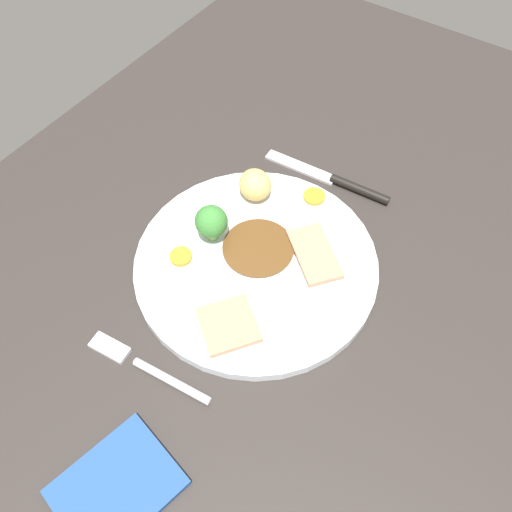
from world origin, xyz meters
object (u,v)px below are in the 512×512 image
(dinner_plate, at_px, (256,264))
(fork, at_px, (146,367))
(meat_slice_under, at_px, (229,325))
(broccoli_floret, at_px, (211,222))
(knife, at_px, (337,181))
(meat_slice_main, at_px, (314,254))
(carrot_coin_back, at_px, (314,196))
(folded_napkin, at_px, (117,487))
(carrot_coin_front, at_px, (181,257))
(roast_potato_left, at_px, (255,185))

(dinner_plate, relative_size, fork, 1.93)
(meat_slice_under, distance_m, broccoli_floret, 0.13)
(fork, xyz_separation_m, knife, (0.36, -0.04, 0.00))
(knife, bearing_deg, dinner_plate, 81.69)
(meat_slice_main, height_order, meat_slice_under, same)
(meat_slice_main, bearing_deg, carrot_coin_back, 30.66)
(broccoli_floret, relative_size, folded_napkin, 0.47)
(meat_slice_main, distance_m, folded_napkin, 0.33)
(dinner_plate, relative_size, knife, 1.59)
(carrot_coin_front, height_order, fork, carrot_coin_front)
(dinner_plate, bearing_deg, knife, -4.45)
(carrot_coin_front, relative_size, broccoli_floret, 0.53)
(broccoli_floret, height_order, folded_napkin, broccoli_floret)
(dinner_plate, height_order, broccoli_floret, broccoli_floret)
(meat_slice_main, relative_size, broccoli_floret, 1.62)
(roast_potato_left, bearing_deg, meat_slice_under, -154.32)
(roast_potato_left, height_order, fork, roast_potato_left)
(folded_napkin, bearing_deg, broccoli_floret, 19.03)
(meat_slice_under, xyz_separation_m, knife, (0.27, 0.01, -0.01))
(meat_slice_under, height_order, knife, meat_slice_under)
(fork, xyz_separation_m, folded_napkin, (-0.11, -0.06, 0.00))
(knife, bearing_deg, roast_potato_left, 46.94)
(fork, distance_m, knife, 0.36)
(carrot_coin_front, xyz_separation_m, broccoli_floret, (0.05, -0.01, 0.03))
(carrot_coin_front, height_order, folded_napkin, carrot_coin_front)
(carrot_coin_back, bearing_deg, meat_slice_main, -149.34)
(broccoli_floret, xyz_separation_m, fork, (-0.18, -0.04, -0.04))
(meat_slice_main, xyz_separation_m, fork, (-0.22, 0.08, -0.01))
(broccoli_floret, distance_m, knife, 0.20)
(meat_slice_under, xyz_separation_m, folded_napkin, (-0.19, -0.01, -0.01))
(meat_slice_main, xyz_separation_m, broccoli_floret, (-0.05, 0.12, 0.03))
(roast_potato_left, bearing_deg, fork, -172.17)
(dinner_plate, height_order, knife, dinner_plate)
(meat_slice_under, relative_size, roast_potato_left, 1.35)
(meat_slice_main, distance_m, carrot_coin_front, 0.16)
(roast_potato_left, xyz_separation_m, fork, (-0.26, -0.04, -0.03))
(roast_potato_left, bearing_deg, carrot_coin_back, -59.58)
(carrot_coin_back, xyz_separation_m, knife, (0.05, -0.01, -0.01))
(meat_slice_main, distance_m, knife, 0.14)
(knife, bearing_deg, meat_slice_main, 103.16)
(fork, bearing_deg, roast_potato_left, -87.88)
(meat_slice_main, bearing_deg, folded_napkin, 176.34)
(broccoli_floret, height_order, knife, broccoli_floret)
(carrot_coin_back, distance_m, fork, 0.31)
(meat_slice_under, bearing_deg, knife, 2.33)
(fork, bearing_deg, meat_slice_under, -125.39)
(meat_slice_main, relative_size, fork, 0.54)
(broccoli_floret, bearing_deg, dinner_plate, -89.52)
(roast_potato_left, relative_size, carrot_coin_front, 1.67)
(fork, bearing_deg, folded_napkin, 112.39)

